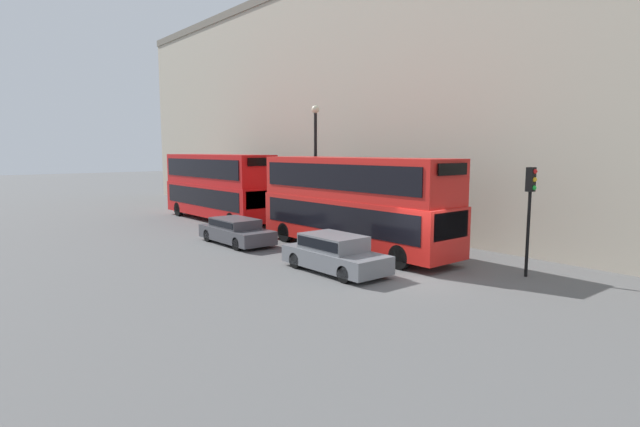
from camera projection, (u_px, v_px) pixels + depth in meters
The scene contains 9 objects.
ground_plane at pixel (415, 277), 18.76m from camera, with size 200.00×200.00×0.00m, color #5B5B5B.
building_facade at pixel (522, 70), 22.13m from camera, with size 1.10×80.00×15.96m.
bus_leading at pixel (353, 200), 23.39m from camera, with size 2.59×11.08×4.40m.
bus_second_in_queue at pixel (217, 184), 33.63m from camera, with size 2.59×10.94×4.46m.
car_dark_sedan at pixel (334, 252), 19.50m from camera, with size 1.88×4.58×1.46m.
car_hatchback at pixel (236, 230), 25.35m from camera, with size 1.87×4.69×1.30m.
traffic_light at pixel (530, 199), 18.45m from camera, with size 0.30×0.36×4.12m.
street_lamp at pixel (316, 156), 28.46m from camera, with size 0.44×0.44×7.25m.
pedestrian at pixel (416, 233), 23.50m from camera, with size 0.36×0.36×1.81m.
Camera 1 is at (-14.40, -11.86, 4.73)m, focal length 28.00 mm.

